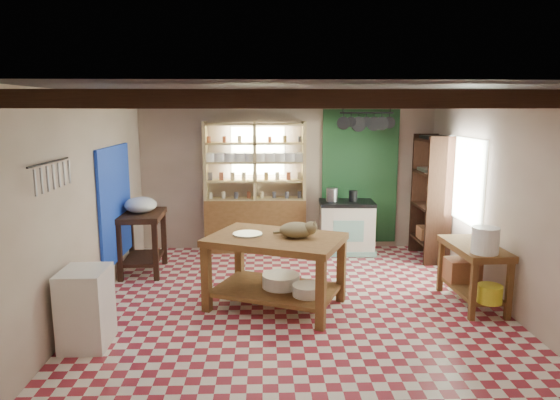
{
  "coord_description": "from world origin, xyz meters",
  "views": [
    {
      "loc": [
        -0.39,
        -6.0,
        2.4
      ],
      "look_at": [
        -0.19,
        0.3,
        1.25
      ],
      "focal_mm": 32.0,
      "sensor_mm": 36.0,
      "label": 1
    }
  ],
  "objects_px": {
    "right_counter": "(473,275)",
    "cat": "(297,230)",
    "prep_table": "(143,243)",
    "stove": "(346,227)",
    "work_table": "(276,272)",
    "white_cabinet": "(86,308)"
  },
  "relations": [
    {
      "from": "right_counter",
      "to": "cat",
      "type": "relative_size",
      "value": 2.59
    },
    {
      "from": "prep_table",
      "to": "right_counter",
      "type": "distance_m",
      "value": 4.59
    },
    {
      "from": "stove",
      "to": "right_counter",
      "type": "xyz_separation_m",
      "value": [
        1.2,
        -2.32,
        -0.06
      ]
    },
    {
      "from": "work_table",
      "to": "white_cabinet",
      "type": "relative_size",
      "value": 1.93
    },
    {
      "from": "work_table",
      "to": "stove",
      "type": "distance_m",
      "value": 2.62
    },
    {
      "from": "stove",
      "to": "white_cabinet",
      "type": "relative_size",
      "value": 1.12
    },
    {
      "from": "stove",
      "to": "white_cabinet",
      "type": "bearing_deg",
      "value": -131.83
    },
    {
      "from": "prep_table",
      "to": "right_counter",
      "type": "relative_size",
      "value": 0.85
    },
    {
      "from": "right_counter",
      "to": "cat",
      "type": "distance_m",
      "value": 2.27
    },
    {
      "from": "stove",
      "to": "prep_table",
      "type": "distance_m",
      "value": 3.32
    },
    {
      "from": "stove",
      "to": "cat",
      "type": "bearing_deg",
      "value": -110.41
    },
    {
      "from": "prep_table",
      "to": "right_counter",
      "type": "bearing_deg",
      "value": -20.1
    },
    {
      "from": "right_counter",
      "to": "work_table",
      "type": "bearing_deg",
      "value": 177.46
    },
    {
      "from": "prep_table",
      "to": "white_cabinet",
      "type": "distance_m",
      "value": 2.34
    },
    {
      "from": "stove",
      "to": "right_counter",
      "type": "distance_m",
      "value": 2.61
    },
    {
      "from": "work_table",
      "to": "cat",
      "type": "distance_m",
      "value": 0.59
    },
    {
      "from": "right_counter",
      "to": "cat",
      "type": "bearing_deg",
      "value": 178.77
    },
    {
      "from": "stove",
      "to": "right_counter",
      "type": "relative_size",
      "value": 0.85
    },
    {
      "from": "prep_table",
      "to": "cat",
      "type": "height_order",
      "value": "cat"
    },
    {
      "from": "work_table",
      "to": "white_cabinet",
      "type": "xyz_separation_m",
      "value": [
        -1.96,
        -0.98,
        -0.04
      ]
    },
    {
      "from": "work_table",
      "to": "right_counter",
      "type": "relative_size",
      "value": 1.47
    },
    {
      "from": "work_table",
      "to": "stove",
      "type": "xyz_separation_m",
      "value": [
        1.24,
        2.31,
        -0.0
      ]
    }
  ]
}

